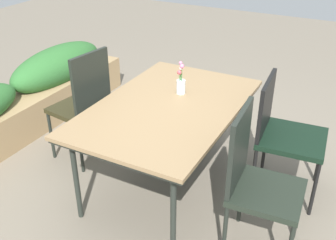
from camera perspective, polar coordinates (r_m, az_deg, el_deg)
The scene contains 7 objects.
ground_plane at distance 3.32m, azimuth -1.43°, elevation -9.14°, with size 12.00×12.00×0.00m, color #756B5B.
dining_table at distance 2.97m, azimuth -0.00°, elevation 1.44°, with size 1.54×0.99×0.72m.
chair_far_side at distance 3.41m, azimuth -11.93°, elevation 2.66°, with size 0.47×0.47×1.01m.
chair_near_right at distance 3.10m, azimuth 16.11°, elevation -1.32°, with size 0.51×0.51×0.93m.
chair_near_left at distance 2.52m, azimuth 12.40°, elevation -8.05°, with size 0.46×0.46×1.00m.
flower_vase at distance 3.10m, azimuth 1.86°, elevation 5.30°, with size 0.07×0.07×0.26m.
planter_box at distance 4.17m, azimuth -20.86°, elevation 2.43°, with size 2.84×0.53×0.68m.
Camera 1 is at (-2.28, -1.29, 2.04)m, focal length 42.50 mm.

